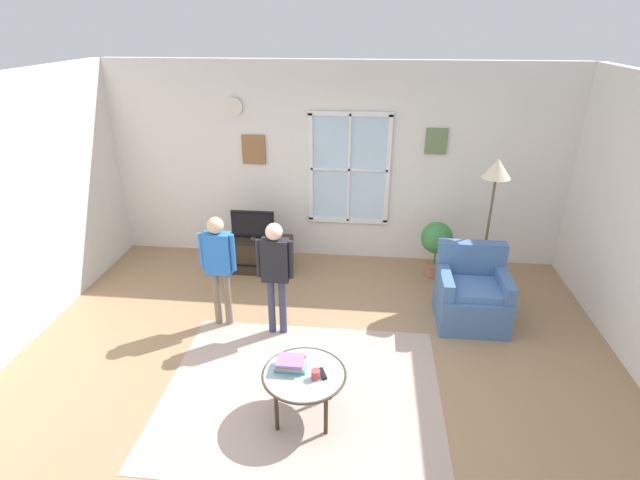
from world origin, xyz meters
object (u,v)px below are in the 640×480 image
at_px(tv_stand, 255,254).
at_px(remote_near_books, 303,362).
at_px(television, 253,225).
at_px(remote_near_cup, 323,374).
at_px(potted_plant_by_window, 436,242).
at_px(floor_lamp, 495,183).
at_px(person_blue_shirt, 219,259).
at_px(book_stack, 290,364).
at_px(cup, 316,374).
at_px(coffee_table, 304,376).
at_px(armchair, 471,295).
at_px(person_black_shirt, 275,267).

distance_m(tv_stand, remote_near_books, 2.72).
height_order(television, remote_near_cup, television).
bearing_deg(potted_plant_by_window, floor_lamp, -45.11).
bearing_deg(floor_lamp, person_blue_shirt, -163.31).
bearing_deg(television, book_stack, -70.44).
height_order(cup, remote_near_cup, cup).
height_order(coffee_table, potted_plant_by_window, potted_plant_by_window).
bearing_deg(floor_lamp, armchair, -111.02).
xyz_separation_m(television, book_stack, (0.92, -2.59, -0.16)).
relative_size(armchair, person_black_shirt, 0.66).
bearing_deg(remote_near_books, potted_plant_by_window, 60.87).
bearing_deg(person_blue_shirt, cup, -48.23).
distance_m(tv_stand, person_black_shirt, 1.68).
distance_m(remote_near_cup, person_blue_shirt, 1.84).
height_order(armchair, book_stack, armchair).
height_order(tv_stand, armchair, armchair).
xyz_separation_m(person_blue_shirt, potted_plant_by_window, (2.50, 1.40, -0.32)).
bearing_deg(television, cup, -66.90).
bearing_deg(tv_stand, armchair, -19.76).
distance_m(remote_near_books, potted_plant_by_window, 2.93).
xyz_separation_m(book_stack, floor_lamp, (2.03, 2.15, 0.99)).
height_order(tv_stand, coffee_table, coffee_table).
xyz_separation_m(tv_stand, person_black_shirt, (0.59, -1.45, 0.60)).
xyz_separation_m(television, armchair, (2.74, -0.98, -0.34)).
height_order(television, armchair, armchair).
bearing_deg(cup, armchair, 47.15).
relative_size(tv_stand, book_stack, 3.82).
relative_size(remote_near_cup, person_blue_shirt, 0.11).
bearing_deg(armchair, book_stack, -138.46).
bearing_deg(television, person_blue_shirt, -92.34).
distance_m(remote_near_books, remote_near_cup, 0.23).
distance_m(television, potted_plant_by_window, 2.45).
bearing_deg(armchair, tv_stand, 160.24).
relative_size(coffee_table, remote_near_cup, 5.20).
bearing_deg(person_blue_shirt, television, 87.66).
bearing_deg(floor_lamp, coffee_table, -130.88).
distance_m(armchair, book_stack, 2.44).
xyz_separation_m(coffee_table, potted_plant_by_window, (1.40, 2.70, 0.08)).
bearing_deg(person_black_shirt, remote_near_books, -67.83).
distance_m(tv_stand, cup, 2.95).
relative_size(book_stack, potted_plant_by_window, 0.35).
distance_m(coffee_table, person_black_shirt, 1.34).
relative_size(cup, potted_plant_by_window, 0.11).
height_order(tv_stand, book_stack, book_stack).
distance_m(tv_stand, armchair, 2.91).
xyz_separation_m(television, person_blue_shirt, (-0.06, -1.35, 0.16)).
bearing_deg(television, potted_plant_by_window, 1.27).
distance_m(person_black_shirt, potted_plant_by_window, 2.41).
xyz_separation_m(cup, remote_near_books, (-0.13, 0.19, -0.03)).
bearing_deg(remote_near_books, floor_lamp, 46.92).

